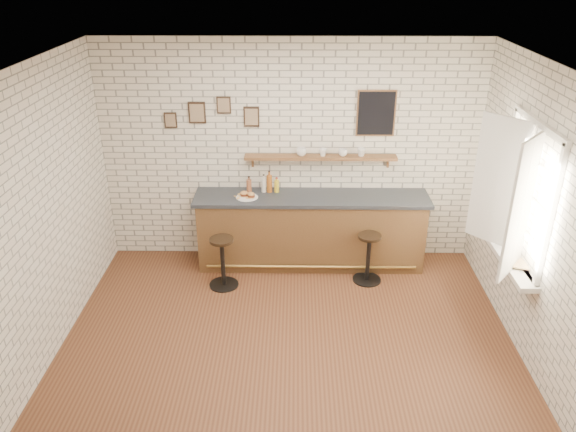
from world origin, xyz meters
name	(u,v)px	position (x,y,z in m)	size (l,w,h in m)	color
ground	(288,339)	(0.00, 0.00, 0.00)	(5.00, 5.00, 0.00)	brown
bar_counter	(311,230)	(0.29, 1.70, 0.51)	(3.10, 0.65, 1.01)	brown
sandwich_plate	(247,197)	(-0.56, 1.64, 1.02)	(0.28, 0.28, 0.01)	white
ciabatta_sandwich	(248,194)	(-0.55, 1.64, 1.06)	(0.22, 0.15, 0.07)	tan
potato_chips	(245,197)	(-0.58, 1.63, 1.02)	(0.26, 0.19, 0.00)	gold
bitters_bottle_brown	(249,186)	(-0.55, 1.84, 1.10)	(0.07, 0.07, 0.22)	brown
bitters_bottle_white	(264,185)	(-0.35, 1.84, 1.11)	(0.06, 0.06, 0.25)	beige
bitters_bottle_amber	(269,183)	(-0.28, 1.84, 1.13)	(0.07, 0.07, 0.30)	#9D5119
condiment_bottle_yellow	(277,186)	(-0.18, 1.84, 1.10)	(0.06, 0.06, 0.20)	gold
bar_stool_left	(223,261)	(-0.85, 1.10, 0.37)	(0.38, 0.38, 0.68)	black
bar_stool_right	(368,256)	(1.02, 1.25, 0.36)	(0.37, 0.37, 0.67)	black
wall_shelf	(321,157)	(0.40, 1.90, 1.48)	(2.00, 0.18, 0.18)	brown
shelf_cup_a	(301,152)	(0.15, 1.90, 1.55)	(0.13, 0.13, 0.11)	white
shelf_cup_b	(323,152)	(0.43, 1.90, 1.55)	(0.11, 0.11, 0.10)	white
shelf_cup_c	(343,153)	(0.69, 1.90, 1.55)	(0.12, 0.12, 0.09)	white
shelf_cup_d	(361,152)	(0.93, 1.90, 1.55)	(0.11, 0.11, 0.10)	white
back_wall_decor	(308,113)	(0.23, 1.98, 2.05)	(2.96, 0.02, 0.56)	black
window_sill	(507,257)	(2.40, 0.30, 0.90)	(0.20, 1.35, 0.06)	white
casement_window	(515,194)	(2.36, 0.30, 1.65)	(0.40, 1.30, 1.56)	white
book_lower	(513,263)	(2.38, 0.10, 0.94)	(0.17, 0.23, 0.02)	tan
book_upper	(513,262)	(2.38, 0.09, 0.96)	(0.16, 0.22, 0.02)	tan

